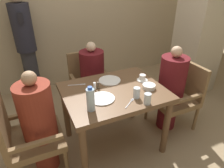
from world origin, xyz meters
TOP-DOWN VIEW (x-y plane):
  - ground_plane at (0.00, 0.00)m, footprint 16.00×16.00m
  - wall_back at (0.00, 1.82)m, footprint 8.00×0.06m
  - pillar_stone at (1.87, 0.72)m, footprint 0.58×0.58m
  - dining_table at (0.00, 0.00)m, footprint 1.05×0.84m
  - chair_left_side at (-0.92, 0.00)m, footprint 0.52×0.52m
  - diner_in_left_chair at (-0.78, 0.00)m, footprint 0.32×0.32m
  - chair_far_side at (0.00, 0.81)m, footprint 0.52×0.52m
  - diner_in_far_chair at (-0.00, 0.67)m, footprint 0.32×0.32m
  - chair_right_side at (0.92, 0.00)m, footprint 0.52×0.52m
  - diner_in_right_chair at (0.78, 0.00)m, footprint 0.32×0.32m
  - standing_host at (-0.73, 1.54)m, footprint 0.29×0.32m
  - plate_main_left at (-0.18, -0.11)m, footprint 0.25×0.25m
  - plate_main_right at (0.05, 0.20)m, footprint 0.25×0.25m
  - teacup_with_saucer at (0.39, 0.06)m, footprint 0.12×0.12m
  - bowl_small at (0.35, -0.13)m, footprint 0.14×0.14m
  - water_bottle at (-0.33, -0.23)m, footprint 0.07×0.07m
  - glass_tall_near at (0.14, -0.22)m, footprint 0.07×0.07m
  - glass_tall_mid at (0.18, -0.36)m, footprint 0.07×0.07m
  - salt_shaker at (-0.18, 0.09)m, footprint 0.03×0.03m
  - pepper_shaker at (-0.14, 0.09)m, footprint 0.03×0.03m
  - fork_beside_plate at (0.04, -0.28)m, footprint 0.15×0.12m
  - knife_beside_plate at (-0.31, 0.26)m, footprint 0.19×0.06m

SIDE VIEW (x-z plane):
  - ground_plane at x=0.00m, z-range 0.00..0.00m
  - chair_left_side at x=-0.92m, z-range 0.04..0.90m
  - chair_far_side at x=0.00m, z-range 0.04..0.90m
  - chair_right_side at x=0.92m, z-range 0.04..0.90m
  - diner_in_far_chair at x=0.00m, z-range 0.01..1.09m
  - diner_in_left_chair at x=-0.78m, z-range 0.01..1.13m
  - diner_in_right_chair at x=0.78m, z-range 0.01..1.13m
  - dining_table at x=0.00m, z-range 0.26..1.01m
  - knife_beside_plate at x=-0.31m, z-range 0.75..0.75m
  - fork_beside_plate at x=0.04m, z-range 0.75..0.75m
  - plate_main_left at x=-0.18m, z-range 0.75..0.76m
  - plate_main_right at x=0.05m, z-range 0.75..0.76m
  - bowl_small at x=0.35m, z-range 0.75..0.79m
  - teacup_with_saucer at x=0.39m, z-range 0.74..0.81m
  - pepper_shaker at x=-0.14m, z-range 0.75..0.83m
  - salt_shaker at x=-0.18m, z-range 0.75..0.83m
  - glass_tall_near at x=0.14m, z-range 0.75..0.86m
  - glass_tall_mid at x=0.18m, z-range 0.75..0.86m
  - water_bottle at x=-0.33m, z-range 0.74..0.98m
  - standing_host at x=-0.73m, z-range 0.06..1.76m
  - pillar_stone at x=1.87m, z-range 0.00..2.70m
  - wall_back at x=0.00m, z-range 0.00..2.80m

